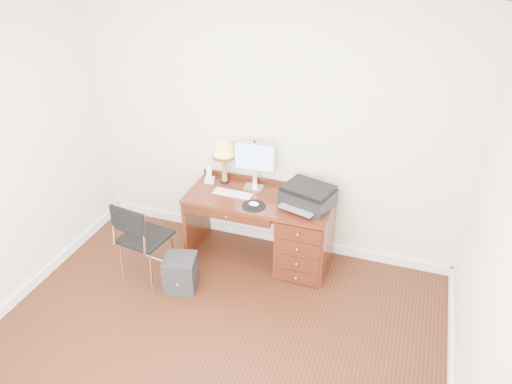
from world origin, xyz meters
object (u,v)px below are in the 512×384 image
at_px(monitor, 255,159).
at_px(printer, 308,196).
at_px(leg_lamp, 224,152).
at_px(phone, 209,177).
at_px(desk, 289,230).
at_px(equipment_box, 181,273).
at_px(chair, 141,235).

relative_size(monitor, printer, 0.91).
height_order(monitor, leg_lamp, monitor).
bearing_deg(phone, printer, -21.17).
height_order(desk, equipment_box, desk).
xyz_separation_m(desk, equipment_box, (-0.90, -0.73, -0.23)).
xyz_separation_m(monitor, equipment_box, (-0.46, -0.93, -0.89)).
relative_size(desk, printer, 2.65).
bearing_deg(equipment_box, leg_lamp, 68.90).
bearing_deg(leg_lamp, chair, -118.58).
height_order(printer, leg_lamp, leg_lamp).
xyz_separation_m(desk, chair, (-1.29, -0.75, 0.14)).
bearing_deg(leg_lamp, printer, -10.52).
bearing_deg(equipment_box, phone, 78.61).
relative_size(desk, leg_lamp, 3.05).
height_order(chair, equipment_box, chair).
bearing_deg(monitor, printer, -18.88).
distance_m(chair, equipment_box, 0.55).
relative_size(chair, equipment_box, 2.58).
xyz_separation_m(phone, chair, (-0.36, -0.89, -0.26)).
height_order(desk, leg_lamp, leg_lamp).
bearing_deg(desk, phone, 171.82).
distance_m(printer, chair, 1.68).
xyz_separation_m(leg_lamp, equipment_box, (-0.12, -0.92, -0.93)).
xyz_separation_m(monitor, phone, (-0.49, -0.06, -0.26)).
relative_size(printer, equipment_box, 1.59).
relative_size(monitor, phone, 2.41).
distance_m(phone, chair, 0.99).
bearing_deg(phone, chair, -126.55).
height_order(monitor, equipment_box, monitor).
xyz_separation_m(monitor, chair, (-0.85, -0.94, -0.52)).
height_order(monitor, printer, monitor).
bearing_deg(desk, equipment_box, -140.81).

